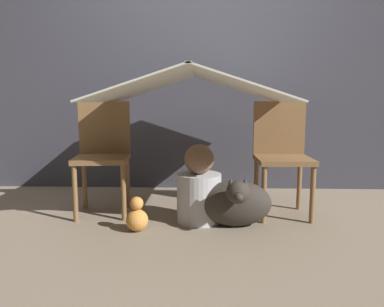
# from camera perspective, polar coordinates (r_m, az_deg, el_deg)

# --- Properties ---
(ground_plane) EXTENTS (8.80, 8.80, 0.00)m
(ground_plane) POSITION_cam_1_polar(r_m,az_deg,el_deg) (2.80, -0.04, -9.63)
(ground_plane) COLOR gray
(wall_back) EXTENTS (7.00, 0.05, 2.50)m
(wall_back) POSITION_cam_1_polar(r_m,az_deg,el_deg) (3.65, 0.52, 14.32)
(wall_back) COLOR #3D3D47
(wall_back) RESTS_ON ground_plane
(chair_left) EXTENTS (0.44, 0.44, 0.85)m
(chair_left) POSITION_cam_1_polar(r_m,az_deg,el_deg) (2.92, -13.38, 0.35)
(chair_left) COLOR brown
(chair_left) RESTS_ON ground_plane
(chair_right) EXTENTS (0.40, 0.40, 0.85)m
(chair_right) POSITION_cam_1_polar(r_m,az_deg,el_deg) (2.88, 13.50, 0.22)
(chair_right) COLOR brown
(chair_right) RESTS_ON ground_plane
(sheet_canopy) EXTENTS (1.35, 1.20, 0.23)m
(sheet_canopy) POSITION_cam_1_polar(r_m,az_deg,el_deg) (2.73, 0.00, 10.31)
(sheet_canopy) COLOR silver
(person_front) EXTENTS (0.31, 0.31, 0.55)m
(person_front) POSITION_cam_1_polar(r_m,az_deg,el_deg) (2.65, 1.07, -5.51)
(person_front) COLOR #B2B2B7
(person_front) RESTS_ON ground_plane
(dog) EXTENTS (0.50, 0.41, 0.37)m
(dog) POSITION_cam_1_polar(r_m,az_deg,el_deg) (2.57, 6.62, -7.40)
(dog) COLOR #332D28
(dog) RESTS_ON ground_plane
(floor_cushion) EXTENTS (0.38, 0.31, 0.10)m
(floor_cushion) POSITION_cam_1_polar(r_m,az_deg,el_deg) (3.04, 6.31, -7.30)
(floor_cushion) COLOR #CC664C
(floor_cushion) RESTS_ON ground_plane
(plush_toy) EXTENTS (0.15, 0.15, 0.23)m
(plush_toy) POSITION_cam_1_polar(r_m,az_deg,el_deg) (2.51, -8.39, -9.59)
(plush_toy) COLOR #D88C3F
(plush_toy) RESTS_ON ground_plane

